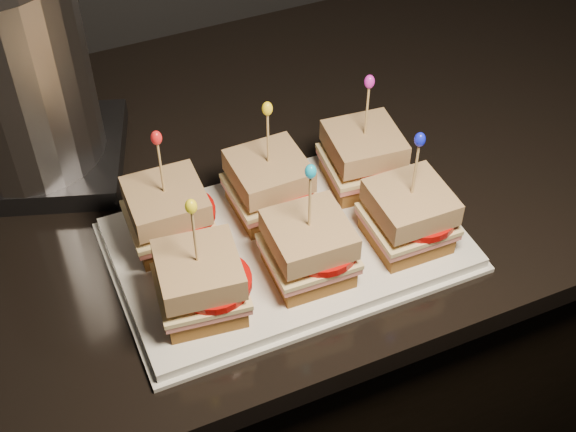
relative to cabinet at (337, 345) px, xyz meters
name	(u,v)px	position (x,y,z in m)	size (l,w,h in m)	color
cabinet	(337,345)	(0.00, 0.00, 0.00)	(2.48, 0.65, 0.91)	black
granite_slab	(352,142)	(0.00, 0.00, 0.47)	(2.52, 0.69, 0.03)	black
platter	(288,244)	(-0.17, -0.16, 0.50)	(0.39, 0.24, 0.02)	white
platter_rim	(288,247)	(-0.17, -0.16, 0.49)	(0.40, 0.25, 0.01)	white
sandwich_0_bread_bot	(170,231)	(-0.29, -0.11, 0.52)	(0.08, 0.08, 0.02)	#5A3114
sandwich_0_ham	(169,222)	(-0.29, -0.11, 0.53)	(0.09, 0.09, 0.01)	#CC6C5C
sandwich_0_cheese	(168,217)	(-0.29, -0.11, 0.54)	(0.09, 0.09, 0.01)	#EDD690
sandwich_0_tomato	(179,213)	(-0.28, -0.11, 0.55)	(0.08, 0.08, 0.01)	#B20906
sandwich_0_bread_top	(166,200)	(-0.29, -0.11, 0.57)	(0.08, 0.08, 0.03)	brown
sandwich_0_pick	(161,171)	(-0.29, -0.11, 0.61)	(0.00, 0.00, 0.09)	tan
sandwich_0_frill	(156,138)	(-0.29, -0.11, 0.66)	(0.01, 0.01, 0.02)	red
sandwich_1_bread_bot	(269,201)	(-0.17, -0.11, 0.52)	(0.08, 0.08, 0.02)	#5A3114
sandwich_1_ham	(269,192)	(-0.17, -0.11, 0.53)	(0.09, 0.09, 0.01)	#CC6C5C
sandwich_1_cheese	(269,187)	(-0.17, -0.11, 0.54)	(0.09, 0.09, 0.01)	#EDD690
sandwich_1_tomato	(280,183)	(-0.16, -0.11, 0.55)	(0.08, 0.08, 0.01)	#B20906
sandwich_1_bread_top	(269,171)	(-0.17, -0.11, 0.57)	(0.08, 0.08, 0.03)	brown
sandwich_1_pick	(268,141)	(-0.17, -0.11, 0.61)	(0.00, 0.00, 0.09)	tan
sandwich_1_frill	(267,109)	(-0.17, -0.11, 0.66)	(0.01, 0.01, 0.02)	yellow
sandwich_2_bread_bot	(362,174)	(-0.04, -0.11, 0.52)	(0.08, 0.08, 0.02)	#5A3114
sandwich_2_ham	(362,164)	(-0.04, -0.11, 0.53)	(0.09, 0.09, 0.01)	#CC6C5C
sandwich_2_cheese	(363,160)	(-0.04, -0.11, 0.54)	(0.09, 0.09, 0.01)	#EDD690
sandwich_2_tomato	(374,156)	(-0.03, -0.11, 0.55)	(0.08, 0.08, 0.01)	#B20906
sandwich_2_bread_top	(364,143)	(-0.04, -0.11, 0.57)	(0.08, 0.08, 0.03)	brown
sandwich_2_pick	(367,114)	(-0.04, -0.11, 0.61)	(0.00, 0.00, 0.09)	tan
sandwich_2_frill	(369,82)	(-0.04, -0.11, 0.66)	(0.01, 0.01, 0.02)	#C91FB0
sandwich_3_bread_bot	(202,300)	(-0.29, -0.22, 0.52)	(0.08, 0.08, 0.02)	#5A3114
sandwich_3_ham	(201,290)	(-0.29, -0.22, 0.53)	(0.09, 0.09, 0.01)	#CC6C5C
sandwich_3_cheese	(200,286)	(-0.29, -0.22, 0.54)	(0.09, 0.09, 0.01)	#EDD690
sandwich_3_tomato	(213,282)	(-0.28, -0.23, 0.55)	(0.08, 0.08, 0.01)	#B20906
sandwich_3_bread_top	(199,269)	(-0.29, -0.22, 0.57)	(0.08, 0.08, 0.03)	brown
sandwich_3_pick	(195,239)	(-0.29, -0.22, 0.61)	(0.00, 0.00, 0.09)	tan
sandwich_3_frill	(191,207)	(-0.29, -0.22, 0.66)	(0.01, 0.01, 0.02)	yellow
sandwich_4_bread_bot	(308,265)	(-0.17, -0.22, 0.52)	(0.08, 0.08, 0.02)	#5A3114
sandwich_4_ham	(308,255)	(-0.17, -0.22, 0.53)	(0.09, 0.09, 0.01)	#CC6C5C
sandwich_4_cheese	(308,251)	(-0.17, -0.22, 0.54)	(0.09, 0.09, 0.01)	#EDD690
sandwich_4_tomato	(321,247)	(-0.16, -0.23, 0.55)	(0.08, 0.08, 0.01)	#B20906
sandwich_4_bread_top	(309,234)	(-0.17, -0.22, 0.57)	(0.08, 0.08, 0.03)	brown
sandwich_4_pick	(310,204)	(-0.17, -0.22, 0.61)	(0.00, 0.00, 0.09)	tan
sandwich_4_frill	(311,171)	(-0.17, -0.22, 0.66)	(0.01, 0.01, 0.02)	#119BC6
sandwich_5_bread_bot	(406,233)	(-0.04, -0.22, 0.52)	(0.08, 0.08, 0.02)	#5A3114
sandwich_5_ham	(407,223)	(-0.04, -0.22, 0.53)	(0.09, 0.09, 0.01)	#CC6C5C
sandwich_5_cheese	(408,219)	(-0.04, -0.22, 0.54)	(0.09, 0.09, 0.01)	#EDD690
sandwich_5_tomato	(421,215)	(-0.03, -0.23, 0.55)	(0.08, 0.08, 0.01)	#B20906
sandwich_5_bread_top	(411,202)	(-0.04, -0.22, 0.57)	(0.08, 0.08, 0.03)	brown
sandwich_5_pick	(415,172)	(-0.04, -0.22, 0.61)	(0.00, 0.00, 0.09)	tan
sandwich_5_frill	(420,139)	(-0.04, -0.22, 0.66)	(0.01, 0.01, 0.02)	#0F18E1
appliance_base	(34,156)	(-0.41, 0.11, 0.50)	(0.23, 0.19, 0.03)	#262628
appliance_body	(7,66)	(-0.41, 0.11, 0.64)	(0.19, 0.19, 0.25)	silver
appliance	(8,70)	(-0.41, 0.11, 0.64)	(0.23, 0.19, 0.30)	silver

